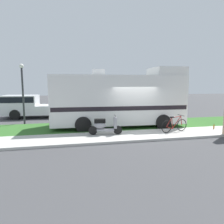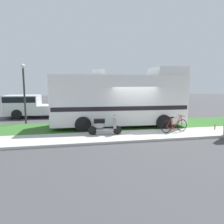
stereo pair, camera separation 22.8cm
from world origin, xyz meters
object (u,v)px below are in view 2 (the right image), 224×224
(motorhome_rv, at_px, (120,99))
(bicycle, at_px, (174,125))
(bottle_spare, at_px, (215,127))
(pickup_truck_near, at_px, (35,105))
(scooter, at_px, (104,126))
(street_lamp_post, at_px, (24,88))

(motorhome_rv, distance_m, bicycle, 3.59)
(bottle_spare, bearing_deg, pickup_truck_near, 145.80)
(scooter, xyz_separation_m, street_lamp_post, (-4.59, 4.45, 1.85))
(pickup_truck_near, bearing_deg, bottle_spare, -34.20)
(pickup_truck_near, relative_size, bottle_spare, 19.12)
(scooter, height_order, bicycle, scooter)
(bicycle, bearing_deg, motorhome_rv, 134.96)
(pickup_truck_near, distance_m, street_lamp_post, 3.19)
(bicycle, bearing_deg, pickup_truck_near, 137.57)
(motorhome_rv, xyz_separation_m, bottle_spare, (4.95, -2.21, -1.49))
(motorhome_rv, relative_size, bottle_spare, 26.75)
(pickup_truck_near, relative_size, street_lamp_post, 1.45)
(pickup_truck_near, height_order, bottle_spare, pickup_truck_near)
(bottle_spare, xyz_separation_m, street_lamp_post, (-10.91, 4.50, 2.17))
(motorhome_rv, relative_size, street_lamp_post, 2.03)
(motorhome_rv, height_order, bicycle, motorhome_rv)
(motorhome_rv, xyz_separation_m, scooter, (-1.37, -2.16, -1.16))
(scooter, bearing_deg, street_lamp_post, 135.89)
(pickup_truck_near, distance_m, bottle_spare, 13.06)
(scooter, xyz_separation_m, bottle_spare, (6.32, -0.05, -0.33))
(scooter, xyz_separation_m, pickup_truck_near, (-4.46, 7.28, 0.38))
(bottle_spare, bearing_deg, bicycle, -176.02)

